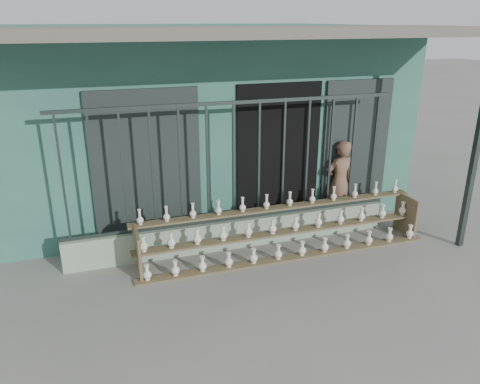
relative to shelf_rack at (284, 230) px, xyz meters
name	(u,v)px	position (x,y,z in m)	size (l,w,h in m)	color
ground	(264,289)	(-0.66, -0.89, -0.36)	(60.00, 60.00, 0.00)	slate
workshop_building	(190,109)	(-0.65, 3.34, 1.26)	(7.40, 6.60, 3.21)	#306555
parapet_wall	(234,233)	(-0.66, 0.41, -0.14)	(5.00, 0.20, 0.45)	#90A58D
security_fence	(234,163)	(-0.66, 0.41, 0.99)	(5.00, 0.04, 1.80)	#283330
shelf_rack	(284,230)	(0.00, 0.00, 0.00)	(4.50, 0.68, 0.85)	brown
elderly_woman	(340,182)	(1.32, 0.76, 0.36)	(0.53, 0.35, 1.44)	brown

